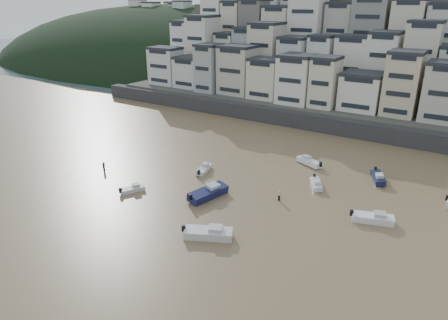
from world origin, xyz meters
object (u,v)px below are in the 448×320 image
Objects in this scene: boat_c at (208,191)px; person_blue at (104,166)px; person_pink at (279,195)px; boat_j at (133,188)px; boat_f at (204,168)px; boat_e at (316,183)px; boat_d at (373,217)px; boat_h at (309,161)px; boat_i at (378,177)px; boat_a at (208,232)px.

boat_c is 4.16× the size of person_blue.
person_blue is 1.00× the size of person_pink.
boat_j is at bearing -154.53° from person_pink.
person_blue is (-14.66, -8.98, 0.22)m from boat_f.
boat_f is 18.88m from boat_e.
boat_d is (28.41, -1.50, 0.14)m from boat_f.
boat_d is at bearing -106.64° from boat_f.
boat_c is at bearing 91.71° from boat_h.
boat_c reaches higher than boat_f.
boat_i is 0.94× the size of boat_d.
person_blue is at bearing 171.47° from boat_d.
person_blue reaches higher than boat_f.
boat_a is (17.07, -4.23, 0.35)m from boat_j.
boat_c is at bearing 4.18° from person_blue.
person_pink is at bearing 12.06° from person_blue.
boat_i is 11.92m from boat_h.
person_blue is (-28.63, -21.72, 0.12)m from boat_h.
boat_h is at bearing -115.82° from boat_i.
boat_a reaches higher than boat_h.
boat_a is 14.13m from person_pink.
person_pink is (29.99, 6.41, 0.00)m from person_blue.
boat_f is at bearing -88.25° from boat_i.
boat_d is at bearing 16.31° from boat_a.
boat_d is 13.12m from person_pink.
person_pink is (20.09, 9.57, 0.33)m from boat_j.
person_pink is (1.35, -15.32, 0.12)m from boat_h.
boat_j is 0.69× the size of boat_d.
boat_j is 0.72× the size of boat_h.
boat_j is at bearing 145.00° from boat_f.
boat_f is 2.74× the size of person_blue.
boat_e is 2.70× the size of person_blue.
boat_c is at bearing 176.56° from boat_d.
boat_f is 9.62m from boat_c.
boat_c is (10.82, 4.67, 0.44)m from boat_j.
boat_j is at bearing -75.09° from boat_i.
boat_i is at bearing -23.02° from boat_j.
boat_i is 45.79m from person_blue.
boat_f is at bearing 65.45° from boat_h.
boat_h is 35.94m from person_blue.
boat_f reaches higher than boat_e.
boat_d is 21.91m from boat_a.
boat_h is (-14.44, 14.25, -0.03)m from boat_d.
boat_f is 15.55m from person_pink.
boat_d is 0.80× the size of boat_c.
boat_e is at bearing 67.98° from person_pink.
boat_d is 1.23× the size of boat_e.
boat_c is at bearing -68.75° from boat_i.
person_pink is (9.27, 4.89, -0.12)m from boat_c.
boat_a reaches higher than person_blue.
boat_d reaches higher than boat_i.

